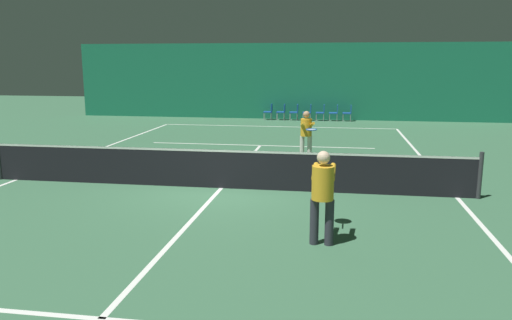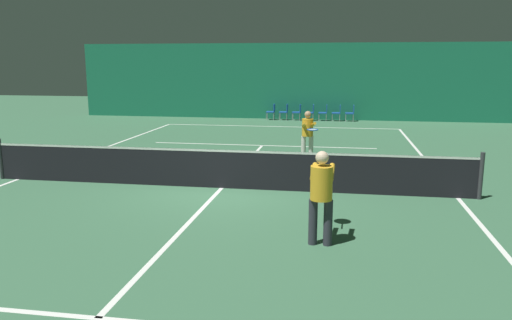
{
  "view_description": "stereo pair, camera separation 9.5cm",
  "coord_description": "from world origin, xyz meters",
  "px_view_note": "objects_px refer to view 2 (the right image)",
  "views": [
    {
      "loc": [
        2.71,
        -11.54,
        3.04
      ],
      "look_at": [
        1.01,
        -0.96,
        0.92
      ],
      "focal_mm": 35.0,
      "sensor_mm": 36.0,
      "label": 1
    },
    {
      "loc": [
        2.81,
        -11.53,
        3.04
      ],
      "look_at": [
        1.01,
        -0.96,
        0.92
      ],
      "focal_mm": 35.0,
      "sensor_mm": 36.0,
      "label": 2
    }
  ],
  "objects_px": {
    "courtside_chair_0": "(272,111)",
    "courtside_chair_5": "(338,112)",
    "tennis_net": "(221,168)",
    "courtside_chair_3": "(311,111)",
    "player_far": "(308,132)",
    "player_near": "(321,190)",
    "courtside_chair_4": "(324,111)",
    "courtside_chair_1": "(285,111)",
    "courtside_chair_6": "(351,112)",
    "courtside_chair_2": "(298,111)"
  },
  "relations": [
    {
      "from": "player_near",
      "to": "courtside_chair_1",
      "type": "xyz_separation_m",
      "value": [
        -2.62,
        18.07,
        -0.45
      ]
    },
    {
      "from": "player_near",
      "to": "courtside_chair_3",
      "type": "bearing_deg",
      "value": 5.49
    },
    {
      "from": "player_far",
      "to": "courtside_chair_2",
      "type": "relative_size",
      "value": 1.83
    },
    {
      "from": "courtside_chair_3",
      "to": "courtside_chair_6",
      "type": "height_order",
      "value": "same"
    },
    {
      "from": "player_near",
      "to": "courtside_chair_2",
      "type": "relative_size",
      "value": 1.91
    },
    {
      "from": "courtside_chair_3",
      "to": "courtside_chair_4",
      "type": "height_order",
      "value": "same"
    },
    {
      "from": "courtside_chair_6",
      "to": "courtside_chair_0",
      "type": "bearing_deg",
      "value": -90.0
    },
    {
      "from": "tennis_net",
      "to": "courtside_chair_5",
      "type": "distance_m",
      "value": 14.9
    },
    {
      "from": "courtside_chair_0",
      "to": "courtside_chair_3",
      "type": "height_order",
      "value": "same"
    },
    {
      "from": "courtside_chair_2",
      "to": "player_far",
      "type": "bearing_deg",
      "value": 6.49
    },
    {
      "from": "player_far",
      "to": "courtside_chair_3",
      "type": "bearing_deg",
      "value": 170.32
    },
    {
      "from": "courtside_chair_0",
      "to": "courtside_chair_1",
      "type": "height_order",
      "value": "same"
    },
    {
      "from": "player_near",
      "to": "tennis_net",
      "type": "bearing_deg",
      "value": 38.17
    },
    {
      "from": "courtside_chair_3",
      "to": "courtside_chair_5",
      "type": "distance_m",
      "value": 1.38
    },
    {
      "from": "tennis_net",
      "to": "courtside_chair_3",
      "type": "xyz_separation_m",
      "value": [
        1.29,
        14.66,
        -0.03
      ]
    },
    {
      "from": "player_far",
      "to": "player_near",
      "type": "bearing_deg",
      "value": -6.96
    },
    {
      "from": "tennis_net",
      "to": "player_near",
      "type": "bearing_deg",
      "value": -53.38
    },
    {
      "from": "courtside_chair_4",
      "to": "courtside_chair_5",
      "type": "distance_m",
      "value": 0.69
    },
    {
      "from": "courtside_chair_4",
      "to": "player_far",
      "type": "bearing_deg",
      "value": -0.84
    },
    {
      "from": "courtside_chair_4",
      "to": "courtside_chair_6",
      "type": "bearing_deg",
      "value": 90.0
    },
    {
      "from": "courtside_chair_4",
      "to": "courtside_chair_3",
      "type": "bearing_deg",
      "value": -90.0
    },
    {
      "from": "courtside_chair_0",
      "to": "courtside_chair_6",
      "type": "height_order",
      "value": "same"
    },
    {
      "from": "courtside_chair_2",
      "to": "courtside_chair_3",
      "type": "bearing_deg",
      "value": 90.0
    },
    {
      "from": "courtside_chair_1",
      "to": "courtside_chair_3",
      "type": "distance_m",
      "value": 1.38
    },
    {
      "from": "player_far",
      "to": "courtside_chair_5",
      "type": "bearing_deg",
      "value": 162.98
    },
    {
      "from": "courtside_chair_5",
      "to": "courtside_chair_6",
      "type": "relative_size",
      "value": 1.0
    },
    {
      "from": "player_near",
      "to": "courtside_chair_2",
      "type": "height_order",
      "value": "player_near"
    },
    {
      "from": "player_near",
      "to": "courtside_chair_1",
      "type": "relative_size",
      "value": 1.91
    },
    {
      "from": "player_near",
      "to": "courtside_chair_0",
      "type": "bearing_deg",
      "value": 11.93
    },
    {
      "from": "player_far",
      "to": "courtside_chair_0",
      "type": "height_order",
      "value": "player_far"
    },
    {
      "from": "courtside_chair_6",
      "to": "courtside_chair_4",
      "type": "bearing_deg",
      "value": -90.0
    },
    {
      "from": "player_far",
      "to": "courtside_chair_6",
      "type": "relative_size",
      "value": 1.83
    },
    {
      "from": "tennis_net",
      "to": "player_far",
      "type": "relative_size",
      "value": 7.83
    },
    {
      "from": "courtside_chair_1",
      "to": "courtside_chair_4",
      "type": "xyz_separation_m",
      "value": [
        2.07,
        0.0,
        0.0
      ]
    },
    {
      "from": "tennis_net",
      "to": "player_far",
      "type": "bearing_deg",
      "value": 65.14
    },
    {
      "from": "player_near",
      "to": "courtside_chair_5",
      "type": "bearing_deg",
      "value": 1.13
    },
    {
      "from": "courtside_chair_0",
      "to": "courtside_chair_3",
      "type": "distance_m",
      "value": 2.07
    },
    {
      "from": "player_near",
      "to": "courtside_chair_5",
      "type": "height_order",
      "value": "player_near"
    },
    {
      "from": "courtside_chair_5",
      "to": "courtside_chair_0",
      "type": "bearing_deg",
      "value": -90.0
    },
    {
      "from": "courtside_chair_3",
      "to": "player_far",
      "type": "bearing_deg",
      "value": 2.84
    },
    {
      "from": "courtside_chair_0",
      "to": "courtside_chair_2",
      "type": "xyz_separation_m",
      "value": [
        1.38,
        0.0,
        0.0
      ]
    },
    {
      "from": "courtside_chair_0",
      "to": "courtside_chair_5",
      "type": "distance_m",
      "value": 3.44
    },
    {
      "from": "player_far",
      "to": "courtside_chair_1",
      "type": "distance_m",
      "value": 10.9
    },
    {
      "from": "courtside_chair_0",
      "to": "courtside_chair_5",
      "type": "relative_size",
      "value": 1.0
    },
    {
      "from": "courtside_chair_0",
      "to": "courtside_chair_1",
      "type": "xyz_separation_m",
      "value": [
        0.69,
        0.0,
        0.0
      ]
    },
    {
      "from": "player_far",
      "to": "courtside_chair_5",
      "type": "xyz_separation_m",
      "value": [
        0.85,
        10.73,
        -0.41
      ]
    },
    {
      "from": "tennis_net",
      "to": "courtside_chair_6",
      "type": "relative_size",
      "value": 14.29
    },
    {
      "from": "courtside_chair_1",
      "to": "courtside_chair_0",
      "type": "bearing_deg",
      "value": -90.0
    },
    {
      "from": "courtside_chair_1",
      "to": "courtside_chair_5",
      "type": "height_order",
      "value": "same"
    },
    {
      "from": "tennis_net",
      "to": "courtside_chair_4",
      "type": "xyz_separation_m",
      "value": [
        1.98,
        14.66,
        -0.03
      ]
    }
  ]
}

